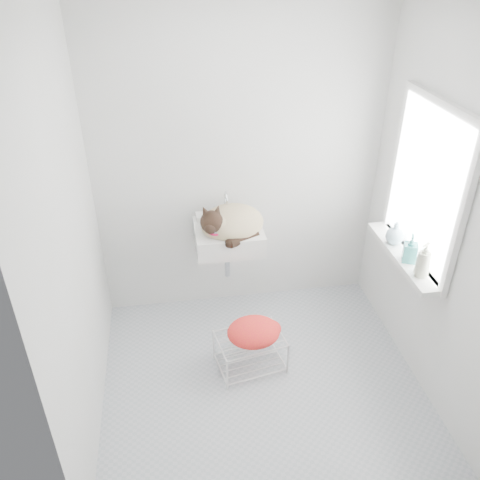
{
  "coord_description": "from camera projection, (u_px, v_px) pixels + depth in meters",
  "views": [
    {
      "loc": [
        -0.54,
        -2.43,
        2.69
      ],
      "look_at": [
        -0.07,
        0.5,
        0.88
      ],
      "focal_mm": 37.01,
      "sensor_mm": 36.0,
      "label": 1
    }
  ],
  "objects": [
    {
      "name": "right_wall",
      "position": [
        443.0,
        215.0,
        3.01
      ],
      "size": [
        0.02,
        2.0,
        2.5
      ],
      "primitive_type": "cube",
      "color": "silver",
      "rests_on": "ground"
    },
    {
      "name": "cat",
      "position": [
        230.0,
        224.0,
        3.65
      ],
      "size": [
        0.52,
        0.46,
        0.31
      ],
      "rotation": [
        0.0,
        0.0,
        0.17
      ],
      "color": "#CDB585",
      "rests_on": "sink"
    },
    {
      "name": "bottle_c",
      "position": [
        393.0,
        243.0,
        3.5
      ],
      "size": [
        0.17,
        0.17,
        0.16
      ],
      "primitive_type": "imported",
      "rotation": [
        0.0,
        0.0,
        5.08
      ],
      "color": "silver",
      "rests_on": "windowsill"
    },
    {
      "name": "towel",
      "position": [
        254.0,
        337.0,
        3.46
      ],
      "size": [
        0.38,
        0.27,
        0.16
      ],
      "primitive_type": "ellipsoid",
      "rotation": [
        0.0,
        0.0,
        0.01
      ],
      "color": "#E14F13",
      "rests_on": "wire_rack"
    },
    {
      "name": "window_glass",
      "position": [
        428.0,
        186.0,
        3.13
      ],
      "size": [
        0.01,
        0.8,
        1.0
      ],
      "primitive_type": "cube",
      "color": "white",
      "rests_on": "right_wall"
    },
    {
      "name": "left_wall",
      "position": [
        70.0,
        245.0,
        2.72
      ],
      "size": [
        0.02,
        2.0,
        2.5
      ],
      "primitive_type": "cube",
      "color": "silver",
      "rests_on": "ground"
    },
    {
      "name": "back_wall",
      "position": [
        239.0,
        163.0,
        3.71
      ],
      "size": [
        2.2,
        0.02,
        2.5
      ],
      "primitive_type": "cube",
      "color": "silver",
      "rests_on": "ground"
    },
    {
      "name": "wire_rack",
      "position": [
        250.0,
        350.0,
        3.57
      ],
      "size": [
        0.5,
        0.4,
        0.27
      ],
      "primitive_type": "cube",
      "rotation": [
        0.0,
        0.0,
        0.19
      ],
      "color": "white",
      "rests_on": "floor"
    },
    {
      "name": "bottle_b",
      "position": [
        408.0,
        261.0,
        3.3
      ],
      "size": [
        0.11,
        0.12,
        0.19
      ],
      "primitive_type": "imported",
      "rotation": [
        0.0,
        0.0,
        2.73
      ],
      "color": "#296F6F",
      "rests_on": "windowsill"
    },
    {
      "name": "bottle_a",
      "position": [
        420.0,
        276.0,
        3.15
      ],
      "size": [
        0.11,
        0.11,
        0.21
      ],
      "primitive_type": "imported",
      "rotation": [
        0.0,
        0.0,
        5.28
      ],
      "color": "beige",
      "rests_on": "windowsill"
    },
    {
      "name": "windowsill",
      "position": [
        403.0,
        256.0,
        3.39
      ],
      "size": [
        0.16,
        0.88,
        0.04
      ],
      "primitive_type": "cube",
      "color": "white",
      "rests_on": "right_wall"
    },
    {
      "name": "faucet",
      "position": [
        225.0,
        200.0,
        3.76
      ],
      "size": [
        0.18,
        0.13,
        0.18
      ],
      "primitive_type": null,
      "color": "silver",
      "rests_on": "sink"
    },
    {
      "name": "window_frame",
      "position": [
        426.0,
        186.0,
        3.13
      ],
      "size": [
        0.04,
        0.9,
        1.1
      ],
      "primitive_type": "cube",
      "color": "white",
      "rests_on": "right_wall"
    },
    {
      "name": "floor",
      "position": [
        261.0,
        381.0,
        3.52
      ],
      "size": [
        2.2,
        2.0,
        0.02
      ],
      "primitive_type": "cube",
      "color": "#9BA2A9",
      "rests_on": "ground"
    },
    {
      "name": "sink",
      "position": [
        228.0,
        227.0,
        3.68
      ],
      "size": [
        0.5,
        0.44,
        0.2
      ],
      "primitive_type": "cube",
      "color": "white",
      "rests_on": "back_wall"
    }
  ]
}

